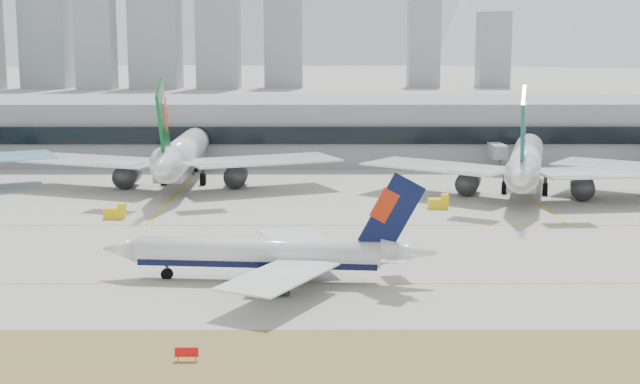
{
  "coord_description": "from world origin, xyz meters",
  "views": [
    {
      "loc": [
        -3.78,
        -110.95,
        29.36
      ],
      "look_at": [
        -3.34,
        18.0,
        7.5
      ],
      "focal_mm": 50.0,
      "sensor_mm": 36.0,
      "label": 1
    }
  ],
  "objects_px": {
    "taxiing_airliner": "(270,255)",
    "widebody_cathay": "(525,164)",
    "widebody_eva": "(182,156)",
    "terminal": "(332,128)"
  },
  "relations": [
    {
      "from": "taxiing_airliner",
      "to": "widebody_cathay",
      "type": "xyz_separation_m",
      "value": [
        45.93,
        62.46,
        2.61
      ]
    },
    {
      "from": "widebody_eva",
      "to": "widebody_cathay",
      "type": "xyz_separation_m",
      "value": [
        67.74,
        -11.56,
        -0.25
      ]
    },
    {
      "from": "widebody_eva",
      "to": "terminal",
      "type": "height_order",
      "value": "widebody_eva"
    },
    {
      "from": "taxiing_airliner",
      "to": "terminal",
      "type": "relative_size",
      "value": 0.15
    },
    {
      "from": "taxiing_airliner",
      "to": "widebody_cathay",
      "type": "relative_size",
      "value": 0.68
    },
    {
      "from": "widebody_eva",
      "to": "taxiing_airliner",
      "type": "bearing_deg",
      "value": -164.24
    },
    {
      "from": "taxiing_airliner",
      "to": "terminal",
      "type": "distance_m",
      "value": 119.25
    },
    {
      "from": "taxiing_airliner",
      "to": "widebody_eva",
      "type": "bearing_deg",
      "value": -68.03
    },
    {
      "from": "widebody_cathay",
      "to": "terminal",
      "type": "xyz_separation_m",
      "value": [
        -36.34,
        56.33,
        1.51
      ]
    },
    {
      "from": "widebody_cathay",
      "to": "terminal",
      "type": "relative_size",
      "value": 0.22
    }
  ]
}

